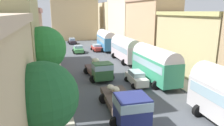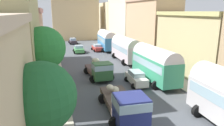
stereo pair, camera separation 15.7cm
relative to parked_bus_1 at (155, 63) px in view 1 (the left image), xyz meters
The scene contains 24 objects.
ground_plane 14.13m from the parked_bus_1, 108.82° to the left, with size 154.00×154.00×0.00m, color #494E53.
sidewalk_left 17.81m from the parked_bus_1, 131.69° to the left, with size 2.50×70.00×0.14m, color #AFAC98.
sidewalk_right 13.67m from the parked_bus_1, 78.19° to the left, with size 2.50×70.00×0.14m, color gray.
building_left_1 15.70m from the parked_bus_1, behind, with size 4.45×12.14×12.44m.
building_left_2 19.55m from the parked_bus_1, 141.87° to the left, with size 5.06×11.79×8.77m.
building_right_1 7.04m from the parked_bus_1, ahead, with size 5.95×12.48×8.31m.
building_right_2 16.42m from the parked_bus_1, 66.00° to the left, with size 5.62×13.39×10.79m.
building_right_3 29.93m from the parked_bus_1, 77.78° to the left, with size 4.98×14.45×13.22m.
building_right_4 43.34m from the parked_bus_1, 80.68° to the left, with size 5.99×12.42×10.94m.
distant_church 43.09m from the parked_bus_1, 96.01° to the left, with size 13.35×6.61×19.28m.
parked_bus_1 is the anchor object (origin of this frame).
parked_bus_2 11.07m from the parked_bus_1, 88.78° to the left, with size 3.24×8.78×4.17m.
parked_bus_3 22.57m from the parked_bus_1, 90.19° to the left, with size 3.63×9.32×4.27m.
cargo_truck_0 10.08m from the parked_bus_1, 130.35° to the right, with size 3.40×7.58×2.49m.
cargo_truck_1 6.86m from the parked_bus_1, 155.76° to the left, with size 3.19×6.51×2.40m.
car_0 21.97m from the parked_bus_1, 107.01° to the left, with size 2.48×4.00×1.52m.
car_1 34.31m from the parked_bus_1, 100.67° to the left, with size 2.24×4.32×1.53m.
car_2 3.00m from the parked_bus_1, behind, with size 2.21×4.13×1.60m.
car_3 22.07m from the parked_bus_1, 96.04° to the left, with size 2.36×3.97×1.44m.
pedestrian_0 15.47m from the parked_bus_1, 140.90° to the left, with size 0.38×0.38×1.90m.
pedestrian_1 13.20m from the parked_bus_1, 151.67° to the right, with size 0.40×0.40×1.76m.
pedestrian_3 17.30m from the parked_bus_1, 133.92° to the left, with size 0.43×0.43×1.81m.
roadside_tree_0 16.90m from the parked_bus_1, 137.51° to the right, with size 3.67×3.67×5.93m.
roadside_tree_1 13.08m from the parked_bus_1, 166.10° to the right, with size 3.78×3.78×7.11m.
Camera 1 is at (-7.33, -7.97, 8.30)m, focal length 33.53 mm.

